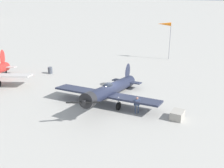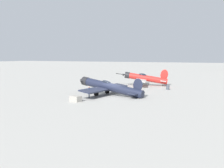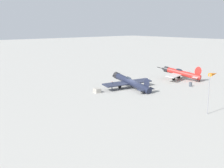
# 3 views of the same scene
# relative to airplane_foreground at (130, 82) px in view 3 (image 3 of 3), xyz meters

# --- Properties ---
(ground_plane) EXTENTS (400.00, 400.00, 0.00)m
(ground_plane) POSITION_rel_airplane_foreground_xyz_m (0.53, -0.06, -1.31)
(ground_plane) COLOR #A8A59E
(airplane_foreground) EXTENTS (11.82, 11.13, 3.04)m
(airplane_foreground) POSITION_rel_airplane_foreground_xyz_m (0.00, 0.00, 0.00)
(airplane_foreground) COLOR #1E2338
(airplane_foreground) RESTS_ON ground_plane
(airplane_mid_apron) EXTENTS (10.43, 10.51, 3.42)m
(airplane_mid_apron) POSITION_rel_airplane_foreground_xyz_m (0.62, 15.44, 0.22)
(airplane_mid_apron) COLOR red
(airplane_mid_apron) RESTS_ON ground_plane
(ground_crew_mechanic) EXTENTS (0.45, 0.52, 1.64)m
(ground_crew_mechanic) POSITION_rel_airplane_foreground_xyz_m (-1.69, -3.23, -0.32)
(ground_crew_mechanic) COLOR #384766
(ground_crew_mechanic) RESTS_ON ground_plane
(equipment_crate) EXTENTS (1.56, 1.27, 0.77)m
(equipment_crate) POSITION_rel_airplane_foreground_xyz_m (-1.65, -6.94, -0.93)
(equipment_crate) COLOR #9E998E
(equipment_crate) RESTS_ON ground_plane
(fuel_drum) EXTENTS (0.63, 0.63, 0.87)m
(fuel_drum) POSITION_rel_airplane_foreground_xyz_m (6.58, 10.74, -0.88)
(fuel_drum) COLOR #474C56
(fuel_drum) RESTS_ON ground_plane
(windsock_mast) EXTENTS (0.67, 2.12, 5.86)m
(windsock_mast) POSITION_rel_airplane_foreground_xyz_m (19.14, -2.65, 4.05)
(windsock_mast) COLOR gray
(windsock_mast) RESTS_ON ground_plane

